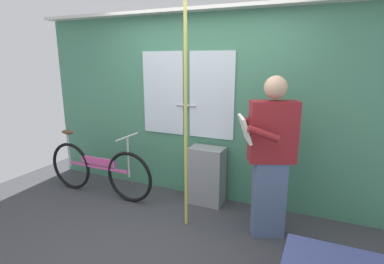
{
  "coord_description": "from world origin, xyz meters",
  "views": [
    {
      "loc": [
        1.49,
        -2.43,
        1.84
      ],
      "look_at": [
        0.04,
        0.81,
        0.98
      ],
      "focal_mm": 28.44,
      "sensor_mm": 36.0,
      "label": 1
    }
  ],
  "objects_px": {
    "trash_bin_by_wall": "(207,176)",
    "handrail_pole": "(186,121)",
    "bicycle_near_door": "(98,169)",
    "passenger_reading_newspaper": "(270,155)"
  },
  "relations": [
    {
      "from": "bicycle_near_door",
      "to": "passenger_reading_newspaper",
      "type": "bearing_deg",
      "value": -0.91
    },
    {
      "from": "trash_bin_by_wall",
      "to": "handrail_pole",
      "type": "relative_size",
      "value": 0.31
    },
    {
      "from": "trash_bin_by_wall",
      "to": "handrail_pole",
      "type": "xyz_separation_m",
      "value": [
        -0.02,
        -0.59,
        0.82
      ]
    },
    {
      "from": "bicycle_near_door",
      "to": "trash_bin_by_wall",
      "type": "relative_size",
      "value": 2.27
    },
    {
      "from": "trash_bin_by_wall",
      "to": "bicycle_near_door",
      "type": "bearing_deg",
      "value": -165.11
    },
    {
      "from": "passenger_reading_newspaper",
      "to": "handrail_pole",
      "type": "relative_size",
      "value": 0.71
    },
    {
      "from": "trash_bin_by_wall",
      "to": "handrail_pole",
      "type": "distance_m",
      "value": 1.01
    },
    {
      "from": "bicycle_near_door",
      "to": "handrail_pole",
      "type": "xyz_separation_m",
      "value": [
        1.43,
        -0.2,
        0.83
      ]
    },
    {
      "from": "bicycle_near_door",
      "to": "handrail_pole",
      "type": "height_order",
      "value": "handrail_pole"
    },
    {
      "from": "handrail_pole",
      "to": "bicycle_near_door",
      "type": "bearing_deg",
      "value": 171.91
    }
  ]
}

